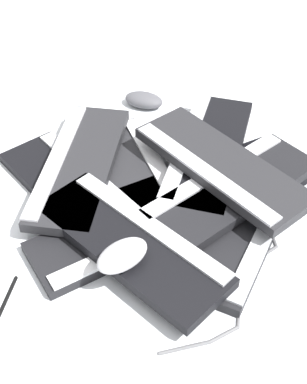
# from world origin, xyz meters

# --- Properties ---
(ground_plane) EXTENTS (3.20, 3.20, 0.00)m
(ground_plane) POSITION_xyz_m (0.00, 0.00, 0.00)
(ground_plane) COLOR silver
(keyboard_0) EXTENTS (0.43, 0.41, 0.03)m
(keyboard_0) POSITION_xyz_m (0.02, -0.09, 0.01)
(keyboard_0) COLOR black
(keyboard_0) RESTS_ON ground
(keyboard_1) EXTENTS (0.46, 0.22, 0.03)m
(keyboard_1) POSITION_xyz_m (-0.06, 0.13, 0.01)
(keyboard_1) COLOR black
(keyboard_1) RESTS_ON ground
(keyboard_2) EXTENTS (0.42, 0.42, 0.03)m
(keyboard_2) POSITION_xyz_m (-0.17, 0.03, 0.01)
(keyboard_2) COLOR black
(keyboard_2) RESTS_ON ground
(keyboard_3) EXTENTS (0.44, 0.38, 0.03)m
(keyboard_3) POSITION_xyz_m (-0.15, -0.13, 0.01)
(keyboard_3) COLOR #232326
(keyboard_3) RESTS_ON ground
(keyboard_4) EXTENTS (0.37, 0.45, 0.03)m
(keyboard_4) POSITION_xyz_m (-0.06, -0.26, 0.01)
(keyboard_4) COLOR black
(keyboard_4) RESTS_ON ground
(keyboard_5) EXTENTS (0.46, 0.21, 0.03)m
(keyboard_5) POSITION_xyz_m (-0.12, -0.27, 0.04)
(keyboard_5) COLOR #232326
(keyboard_5) RESTS_ON keyboard_4
(keyboard_6) EXTENTS (0.45, 0.37, 0.03)m
(keyboard_6) POSITION_xyz_m (-0.13, 0.09, 0.04)
(keyboard_6) COLOR black
(keyboard_6) RESTS_ON keyboard_1
(keyboard_7) EXTENTS (0.44, 0.16, 0.03)m
(keyboard_7) POSITION_xyz_m (-0.26, 0.01, 0.04)
(keyboard_7) COLOR black
(keyboard_7) RESTS_ON keyboard_2
(keyboard_8) EXTENTS (0.33, 0.46, 0.03)m
(keyboard_8) POSITION_xyz_m (0.08, -0.07, 0.04)
(keyboard_8) COLOR black
(keyboard_8) RESTS_ON keyboard_0
(keyboard_9) EXTENTS (0.37, 0.45, 0.03)m
(keyboard_9) POSITION_xyz_m (-0.18, 0.06, 0.07)
(keyboard_9) COLOR #232326
(keyboard_9) RESTS_ON keyboard_6
(mouse_0) EXTENTS (0.09, 0.12, 0.04)m
(mouse_0) POSITION_xyz_m (-0.24, 0.21, 0.02)
(mouse_0) COLOR black
(mouse_0) RESTS_ON ground
(mouse_1) EXTENTS (0.13, 0.11, 0.04)m
(mouse_1) POSITION_xyz_m (0.14, -0.07, 0.08)
(mouse_1) COLOR #B7B7BC
(mouse_1) RESTS_ON keyboard_8
(mouse_3) EXTENTS (0.07, 0.11, 0.04)m
(mouse_3) POSITION_xyz_m (-0.46, -0.22, 0.02)
(mouse_3) COLOR #4C4C51
(mouse_3) RESTS_ON ground
(cable_0) EXTENTS (0.44, 0.40, 0.01)m
(cable_0) POSITION_xyz_m (-0.01, 0.09, 0.00)
(cable_0) COLOR #59595B
(cable_0) RESTS_ON ground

